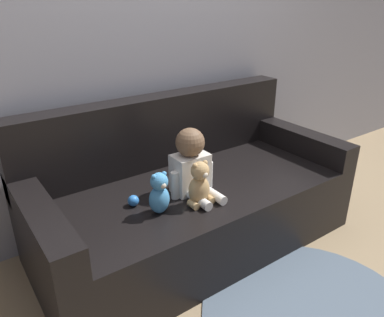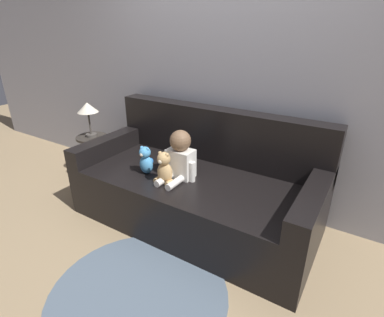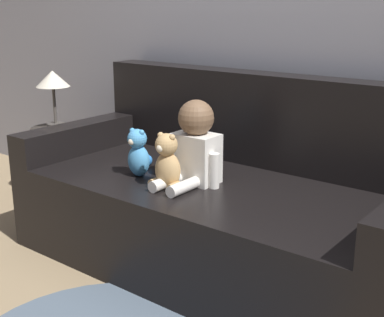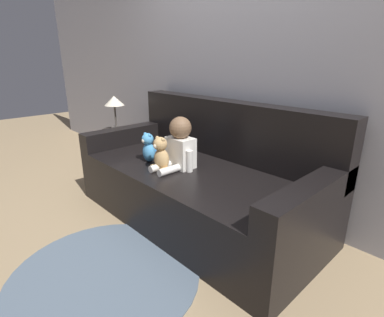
# 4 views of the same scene
# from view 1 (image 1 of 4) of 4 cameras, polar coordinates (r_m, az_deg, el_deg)

# --- Properties ---
(ground_plane) EXTENTS (12.00, 12.00, 0.00)m
(ground_plane) POSITION_cam_1_polar(r_m,az_deg,el_deg) (2.73, 0.39, -12.45)
(ground_plane) COLOR #9E8460
(wall_back) EXTENTS (8.00, 0.05, 2.60)m
(wall_back) POSITION_cam_1_polar(r_m,az_deg,el_deg) (2.71, -7.08, 17.02)
(wall_back) COLOR #93939E
(wall_back) RESTS_ON ground_plane
(couch) EXTENTS (2.13, 0.99, 0.97)m
(couch) POSITION_cam_1_polar(r_m,az_deg,el_deg) (2.59, -0.42, -5.97)
(couch) COLOR black
(couch) RESTS_ON ground_plane
(person_baby) EXTENTS (0.31, 0.35, 0.42)m
(person_baby) POSITION_cam_1_polar(r_m,az_deg,el_deg) (2.29, -0.07, -0.97)
(person_baby) COLOR white
(person_baby) RESTS_ON couch
(teddy_bear_brown) EXTENTS (0.16, 0.13, 0.27)m
(teddy_bear_brown) POSITION_cam_1_polar(r_m,az_deg,el_deg) (2.18, 1.17, -3.97)
(teddy_bear_brown) COLOR tan
(teddy_bear_brown) RESTS_ON couch
(plush_toy_side) EXTENTS (0.12, 0.12, 0.25)m
(plush_toy_side) POSITION_cam_1_polar(r_m,az_deg,el_deg) (2.10, -5.00, -5.30)
(plush_toy_side) COLOR #4C9EDB
(plush_toy_side) RESTS_ON couch
(toy_ball) EXTENTS (0.07, 0.07, 0.07)m
(toy_ball) POSITION_cam_1_polar(r_m,az_deg,el_deg) (2.23, -8.93, -6.36)
(toy_ball) COLOR #337FDB
(toy_ball) RESTS_ON couch
(floor_rug) EXTENTS (1.21, 1.21, 0.01)m
(floor_rug) POSITION_cam_1_polar(r_m,az_deg,el_deg) (2.31, 17.80, -21.67)
(floor_rug) COLOR slate
(floor_rug) RESTS_ON ground_plane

